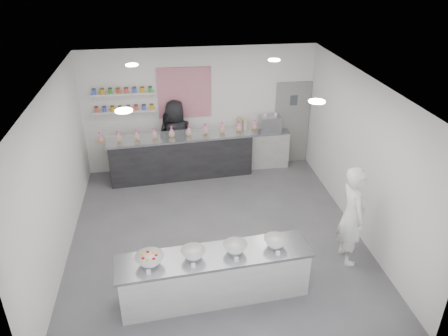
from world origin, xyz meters
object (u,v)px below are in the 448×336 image
at_px(woman_prep, 352,215).
at_px(espresso_ledge, 263,149).
at_px(back_bar, 181,157).
at_px(prep_counter, 215,276).
at_px(staff_right, 176,138).
at_px(espresso_machine, 270,124).
at_px(staff_left, 169,143).

bearing_deg(woman_prep, espresso_ledge, 8.88).
xyz_separation_m(back_bar, woman_prep, (2.73, -3.55, 0.39)).
distance_m(prep_counter, staff_right, 4.44).
height_order(espresso_ledge, espresso_machine, espresso_machine).
relative_size(espresso_machine, staff_left, 0.32).
height_order(espresso_machine, staff_left, staff_left).
relative_size(espresso_ledge, espresso_machine, 2.50).
bearing_deg(espresso_ledge, staff_left, -179.63).
relative_size(woman_prep, staff_right, 1.00).
relative_size(espresso_machine, staff_right, 0.27).
distance_m(espresso_machine, staff_right, 2.31).
distance_m(espresso_ledge, woman_prep, 3.90).
relative_size(espresso_ledge, staff_left, 0.80).
relative_size(back_bar, espresso_machine, 6.75).
xyz_separation_m(back_bar, espresso_ledge, (2.06, 0.27, -0.06)).
xyz_separation_m(prep_counter, staff_right, (-0.38, 4.40, 0.51)).
height_order(back_bar, espresso_machine, espresso_machine).
distance_m(prep_counter, espresso_ledge, 4.75).
height_order(espresso_machine, woman_prep, woman_prep).
height_order(back_bar, staff_right, staff_right).
bearing_deg(back_bar, staff_right, 107.16).
xyz_separation_m(espresso_machine, staff_right, (-2.30, -0.02, -0.20)).
height_order(woman_prep, staff_left, woman_prep).
bearing_deg(staff_right, staff_left, -9.50).
bearing_deg(woman_prep, back_bar, 36.49).
bearing_deg(back_bar, staff_left, 133.24).
xyz_separation_m(espresso_ledge, espresso_machine, (0.14, 0.00, 0.66)).
distance_m(back_bar, staff_right, 0.48).
bearing_deg(staff_left, espresso_machine, -173.25).
xyz_separation_m(staff_left, staff_right, (0.18, 0.00, 0.13)).
xyz_separation_m(espresso_ledge, woman_prep, (0.67, -3.81, 0.45)).
bearing_deg(staff_right, espresso_machine, 170.87).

